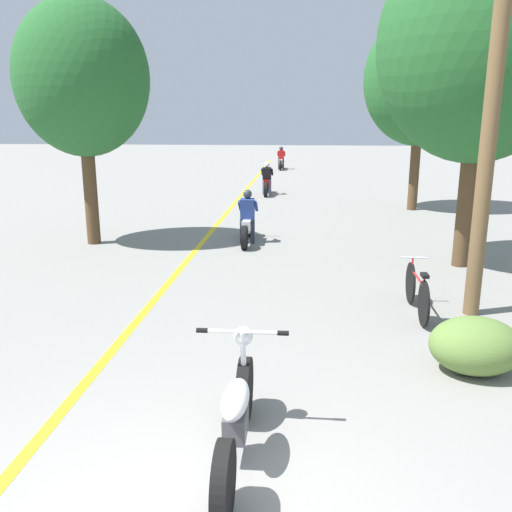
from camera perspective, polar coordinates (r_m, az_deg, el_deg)
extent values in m
cube|color=yellow|center=(16.74, -3.63, 3.92)|extent=(0.14, 48.00, 0.01)
cylinder|color=brown|center=(8.82, 23.73, 15.62)|extent=(0.24, 0.24, 6.79)
cylinder|color=#513A23|center=(11.91, 21.26, 6.39)|extent=(0.32, 0.32, 3.15)
ellipsoid|color=#235B28|center=(11.90, 22.56, 19.92)|extent=(3.93, 3.54, 4.52)
cylinder|color=#513A23|center=(19.02, 16.38, 9.27)|extent=(0.32, 0.32, 3.07)
ellipsoid|color=#235B28|center=(19.00, 16.97, 17.34)|extent=(3.64, 3.27, 4.18)
cylinder|color=#513A23|center=(13.81, -17.07, 7.24)|extent=(0.32, 0.32, 2.93)
ellipsoid|color=#235B28|center=(13.75, -17.85, 17.41)|extent=(3.12, 2.81, 3.59)
ellipsoid|color=#5B7A38|center=(7.15, 22.09, -8.73)|extent=(1.10, 0.88, 0.70)
cylinder|color=black|center=(5.72, -1.19, -13.79)|extent=(0.12, 0.65, 0.65)
cylinder|color=black|center=(4.48, -3.43, -22.71)|extent=(0.12, 0.65, 0.65)
ellipsoid|color=silver|center=(4.93, -2.18, -14.81)|extent=(0.24, 0.70, 0.19)
cube|color=#4C4C51|center=(5.05, -2.15, -17.23)|extent=(0.20, 0.36, 0.24)
cylinder|color=silver|center=(5.48, -1.32, -11.00)|extent=(0.06, 0.23, 0.71)
cylinder|color=silver|center=(5.26, -1.45, -7.98)|extent=(0.79, 0.04, 0.04)
cylinder|color=black|center=(5.31, -5.70, -7.80)|extent=(0.11, 0.05, 0.05)
cylinder|color=black|center=(5.23, 2.88, -8.11)|extent=(0.11, 0.05, 0.05)
sphere|color=silver|center=(5.37, -1.33, -8.40)|extent=(0.19, 0.19, 0.19)
cylinder|color=black|center=(14.15, -0.60, 3.17)|extent=(0.12, 0.57, 0.57)
cylinder|color=black|center=(12.77, -1.23, 1.95)|extent=(0.12, 0.57, 0.57)
cube|color=silver|center=(13.42, -0.90, 3.35)|extent=(0.20, 0.91, 0.28)
cylinder|color=silver|center=(13.94, -0.64, 5.66)|extent=(0.50, 0.03, 0.03)
cylinder|color=#282D3D|center=(13.42, -1.47, 2.63)|extent=(0.11, 0.11, 0.60)
cylinder|color=#282D3D|center=(13.39, -0.36, 2.61)|extent=(0.11, 0.11, 0.60)
cube|color=navy|center=(13.33, -0.91, 4.98)|extent=(0.34, 0.27, 0.53)
cylinder|color=navy|center=(13.50, -1.69, 5.31)|extent=(0.08, 0.42, 0.33)
cylinder|color=navy|center=(13.46, 0.01, 5.29)|extent=(0.08, 0.42, 0.33)
sphere|color=#2D333D|center=(13.32, -0.90, 6.54)|extent=(0.22, 0.22, 0.22)
cylinder|color=black|center=(22.76, 1.27, 7.44)|extent=(0.12, 0.58, 0.58)
cylinder|color=black|center=(21.41, 1.02, 7.00)|extent=(0.12, 0.58, 0.58)
cube|color=maroon|center=(22.06, 1.15, 7.69)|extent=(0.20, 0.87, 0.28)
cylinder|color=silver|center=(22.59, 1.26, 9.02)|extent=(0.50, 0.03, 0.03)
cylinder|color=slate|center=(22.04, 0.80, 7.25)|extent=(0.11, 0.11, 0.61)
cylinder|color=slate|center=(22.03, 1.48, 7.24)|extent=(0.11, 0.11, 0.61)
cube|color=black|center=(22.00, 1.15, 8.67)|extent=(0.34, 0.27, 0.51)
cylinder|color=black|center=(22.17, 0.66, 8.84)|extent=(0.08, 0.40, 0.32)
cylinder|color=black|center=(22.15, 1.71, 8.83)|extent=(0.08, 0.40, 0.32)
sphere|color=white|center=(22.01, 1.17, 9.60)|extent=(0.22, 0.22, 0.22)
cylinder|color=black|center=(33.99, 2.71, 9.70)|extent=(0.12, 0.58, 0.58)
cylinder|color=black|center=(32.51, 2.60, 9.50)|extent=(0.12, 0.58, 0.58)
cube|color=silver|center=(33.24, 2.66, 9.91)|extent=(0.20, 0.95, 0.28)
cylinder|color=silver|center=(33.84, 2.72, 10.77)|extent=(0.50, 0.03, 0.03)
cylinder|color=#38383D|center=(33.21, 2.42, 9.62)|extent=(0.11, 0.11, 0.61)
cylinder|color=#38383D|center=(33.19, 2.88, 9.62)|extent=(0.11, 0.11, 0.61)
cube|color=red|center=(33.19, 2.66, 10.59)|extent=(0.34, 0.27, 0.54)
cylinder|color=red|center=(33.35, 2.33, 10.70)|extent=(0.08, 0.43, 0.33)
cylinder|color=red|center=(33.34, 3.03, 10.69)|extent=(0.08, 0.43, 0.33)
sphere|color=#2D333D|center=(33.21, 2.67, 11.25)|extent=(0.24, 0.24, 0.24)
cylinder|color=black|center=(9.42, 15.95, -2.74)|extent=(0.04, 0.69, 0.69)
cylinder|color=black|center=(8.44, 17.24, -4.83)|extent=(0.04, 0.69, 0.69)
cylinder|color=#B21E1E|center=(8.86, 16.67, -2.23)|extent=(0.04, 0.84, 0.04)
cylinder|color=#B21E1E|center=(8.45, 17.24, -3.32)|extent=(0.03, 0.03, 0.42)
cube|color=black|center=(8.39, 17.34, -1.96)|extent=(0.10, 0.20, 0.05)
cylinder|color=#B21E1E|center=(9.31, 16.10, -1.50)|extent=(0.03, 0.03, 0.45)
cylinder|color=silver|center=(9.25, 16.20, -0.16)|extent=(0.44, 0.03, 0.03)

